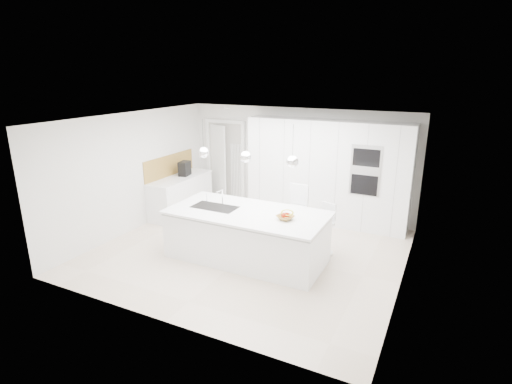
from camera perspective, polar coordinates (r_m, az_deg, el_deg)
The scene contains 27 objects.
floor at distance 7.69m, azimuth -1.00°, elevation -8.45°, with size 5.50×5.50×0.00m, color beige.
wall_back at distance 9.47m, azimuth 5.93°, elevation 4.33°, with size 5.50×5.50×0.00m, color silver.
wall_left at distance 8.82m, azimuth -17.16°, elevation 2.72°, with size 5.00×5.00×0.00m, color silver.
ceiling at distance 7.00m, azimuth -1.11°, elevation 10.39°, with size 5.50×5.50×0.00m, color white.
tall_cabinets at distance 8.97m, azimuth 10.02°, elevation 2.80°, with size 3.60×0.60×2.30m, color white.
oven_stack at distance 8.43m, azimuth 15.35°, elevation 2.95°, with size 0.62×0.04×1.05m, color #A5A5A8, non-canonical shape.
doorway_frame at distance 10.32m, azimuth -4.38°, elevation 4.12°, with size 1.11×0.08×2.13m, color white, non-canonical shape.
hallway_door at distance 10.41m, azimuth -5.70°, elevation 4.09°, with size 0.82×0.04×2.00m, color white.
radiator at distance 10.19m, azimuth -2.83°, elevation 2.98°, with size 0.32×0.04×1.40m, color white, non-canonical shape.
left_base_cabinets at distance 9.72m, azimuth -10.65°, elevation -0.55°, with size 0.60×1.80×0.86m, color white.
left_worktop at distance 9.60m, azimuth -10.79°, elevation 2.02°, with size 0.62×1.82×0.04m, color white.
oak_backsplash at distance 9.71m, azimuth -12.25°, elevation 3.74°, with size 0.02×1.80×0.50m, color #A78546.
island_base at distance 7.23m, azimuth -1.41°, elevation -6.43°, with size 2.80×1.20×0.86m, color white.
island_worktop at distance 7.11m, azimuth -1.25°, elevation -2.95°, with size 2.84×1.40×0.04m, color white.
island_sink at distance 7.40m, azimuth -5.90°, elevation -2.74°, with size 0.84×0.44×0.18m, color #3F3F42, non-canonical shape.
island_tap at distance 7.46m, azimuth -4.81°, elevation -0.67°, with size 0.02×0.02×0.30m, color white.
pendant_left at distance 7.22m, azimuth -7.51°, elevation 5.62°, with size 0.20×0.20×0.20m, color white.
pendant_mid at distance 6.79m, azimuth -1.50°, elevation 5.05°, with size 0.20×0.20×0.20m, color white.
pendant_right at distance 6.44m, azimuth 5.23°, elevation 4.34°, with size 0.20×0.20×0.20m, color white.
fruit_bowl at distance 6.73m, azimuth 4.21°, elevation -3.66°, with size 0.28×0.28×0.07m, color #A78546.
espresso_machine at distance 9.67m, azimuth -10.17°, elevation 3.32°, with size 0.20×0.32×0.34m, color black.
bar_stool_left at distance 7.73m, azimuth 5.68°, elevation -3.55°, with size 0.40×0.56×1.21m, color white, non-canonical shape.
bar_stool_right at distance 7.52m, azimuth 9.97°, elevation -5.35°, with size 0.32×0.44×0.96m, color white, non-canonical shape.
apple_a at distance 6.76m, azimuth 4.54°, elevation -3.28°, with size 0.08×0.08×0.08m, color #A3200B.
apple_b at distance 6.72m, azimuth 3.95°, elevation -3.35°, with size 0.08×0.08×0.08m, color #A3200B.
apple_c at distance 6.75m, azimuth 4.36°, elevation -3.27°, with size 0.08×0.08×0.08m, color #A3200B.
banana_bunch at distance 6.71m, azimuth 4.49°, elevation -2.95°, with size 0.22×0.22×0.03m, color yellow.
Camera 1 is at (3.20, -6.18, 3.29)m, focal length 28.00 mm.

